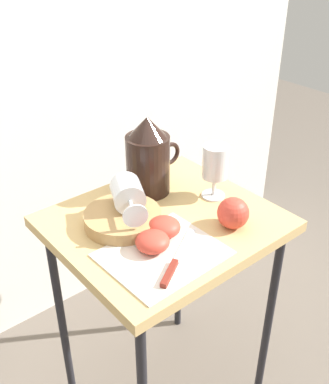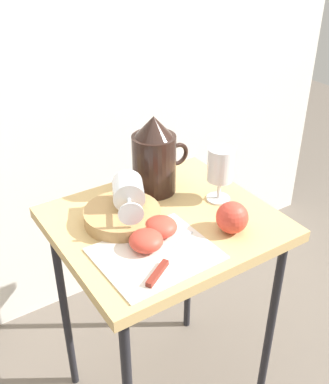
% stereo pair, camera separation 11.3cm
% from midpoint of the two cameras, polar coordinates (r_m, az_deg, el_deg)
% --- Properties ---
extents(curtain_drape, '(2.40, 0.03, 1.82)m').
position_cam_midpoint_polar(curtain_drape, '(1.56, -10.30, 14.05)').
color(curtain_drape, silver).
rests_on(curtain_drape, ground_plane).
extents(table, '(0.54, 0.48, 0.69)m').
position_cam_midpoint_polar(table, '(1.22, 2.68, -6.21)').
color(table, tan).
rests_on(table, ground_plane).
extents(linen_napkin, '(0.27, 0.22, 0.00)m').
position_cam_midpoint_polar(linen_napkin, '(1.06, 1.95, -7.70)').
color(linen_napkin, silver).
rests_on(linen_napkin, table).
extents(basket_tray, '(0.19, 0.19, 0.03)m').
position_cam_midpoint_polar(basket_tray, '(1.16, -2.44, -3.03)').
color(basket_tray, '#AD8451').
rests_on(basket_tray, table).
extents(pitcher, '(0.17, 0.12, 0.22)m').
position_cam_midpoint_polar(pitcher, '(1.25, 1.34, 3.70)').
color(pitcher, black).
rests_on(pitcher, table).
extents(wine_glass_upright, '(0.07, 0.07, 0.15)m').
position_cam_midpoint_polar(wine_glass_upright, '(1.22, 9.52, 2.91)').
color(wine_glass_upright, silver).
rests_on(wine_glass_upright, table).
extents(wine_glass_tipped_near, '(0.13, 0.16, 0.08)m').
position_cam_midpoint_polar(wine_glass_tipped_near, '(1.14, -1.66, -0.08)').
color(wine_glass_tipped_near, silver).
rests_on(wine_glass_tipped_near, basket_tray).
extents(apple_half_left, '(0.08, 0.08, 0.04)m').
position_cam_midpoint_polar(apple_half_left, '(1.06, 0.79, -6.10)').
color(apple_half_left, '#CC3D2D').
rests_on(apple_half_left, linen_napkin).
extents(apple_half_right, '(0.08, 0.08, 0.04)m').
position_cam_midpoint_polar(apple_half_right, '(1.10, 2.47, -4.40)').
color(apple_half_right, '#CC3D2D').
rests_on(apple_half_right, linen_napkin).
extents(apple_whole, '(0.08, 0.08, 0.08)m').
position_cam_midpoint_polar(apple_whole, '(1.13, 11.19, -3.19)').
color(apple_whole, '#CC3D2D').
rests_on(apple_whole, table).
extents(knife, '(0.19, 0.13, 0.01)m').
position_cam_midpoint_polar(knife, '(1.02, 3.18, -9.01)').
color(knife, silver).
rests_on(knife, linen_napkin).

